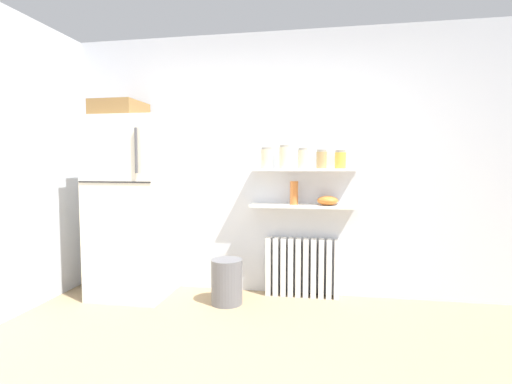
{
  "coord_description": "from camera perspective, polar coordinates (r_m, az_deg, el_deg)",
  "views": [
    {
      "loc": [
        0.36,
        -1.76,
        1.29
      ],
      "look_at": [
        -0.22,
        1.6,
        1.05
      ],
      "focal_mm": 26.51,
      "sensor_mm": 36.0,
      "label": 1
    }
  ],
  "objects": [
    {
      "name": "wall_shelf_lower",
      "position": [
        3.67,
        7.04,
        -2.12
      ],
      "size": [
        1.02,
        0.22,
        0.02
      ],
      "primitive_type": "cube",
      "color": "white"
    },
    {
      "name": "shelf_bowl",
      "position": [
        3.66,
        10.77,
        -1.27
      ],
      "size": [
        0.2,
        0.2,
        0.09
      ],
      "primitive_type": "ellipsoid",
      "color": "orange",
      "rests_on": "wall_shelf_lower"
    },
    {
      "name": "radiator",
      "position": [
        3.82,
        6.98,
        -11.24
      ],
      "size": [
        0.72,
        0.12,
        0.57
      ],
      "color": "white",
      "rests_on": "ground_plane"
    },
    {
      "name": "back_wall",
      "position": [
        3.82,
        4.47,
        4.17
      ],
      "size": [
        7.04,
        0.1,
        2.6
      ],
      "primitive_type": "cube",
      "color": "silver",
      "rests_on": "ground_plane"
    },
    {
      "name": "storage_jar_1",
      "position": [
        3.66,
        4.35,
        5.31
      ],
      "size": [
        0.1,
        0.1,
        0.22
      ],
      "color": "beige",
      "rests_on": "wall_shelf_upper"
    },
    {
      "name": "storage_jar_0",
      "position": [
        3.69,
        1.63,
        5.14
      ],
      "size": [
        0.11,
        0.11,
        0.2
      ],
      "color": "beige",
      "rests_on": "wall_shelf_upper"
    },
    {
      "name": "ground_plane",
      "position": [
        2.63,
        0.72,
        -25.42
      ],
      "size": [
        7.04,
        7.04,
        0.0
      ],
      "primitive_type": "plane",
      "color": "#9E8460"
    },
    {
      "name": "storage_jar_2",
      "position": [
        3.65,
        7.1,
        5.06
      ],
      "size": [
        0.09,
        0.09,
        0.19
      ],
      "color": "beige",
      "rests_on": "wall_shelf_upper"
    },
    {
      "name": "refrigerator",
      "position": [
        3.92,
        -18.24,
        -1.71
      ],
      "size": [
        0.72,
        0.66,
        1.91
      ],
      "color": "silver",
      "rests_on": "ground_plane"
    },
    {
      "name": "storage_jar_4",
      "position": [
        3.65,
        12.62,
        4.81
      ],
      "size": [
        0.1,
        0.1,
        0.17
      ],
      "color": "yellow",
      "rests_on": "wall_shelf_upper"
    },
    {
      "name": "storage_jar_3",
      "position": [
        3.65,
        9.86,
        4.89
      ],
      "size": [
        0.1,
        0.1,
        0.18
      ],
      "color": "tan",
      "rests_on": "wall_shelf_upper"
    },
    {
      "name": "wall_shelf_upper",
      "position": [
        3.65,
        7.09,
        3.37
      ],
      "size": [
        1.02,
        0.22,
        0.02
      ],
      "primitive_type": "cube",
      "color": "white"
    },
    {
      "name": "trash_bin",
      "position": [
        3.63,
        -4.43,
        -13.32
      ],
      "size": [
        0.29,
        0.29,
        0.42
      ],
      "primitive_type": "cylinder",
      "color": "slate",
      "rests_on": "ground_plane"
    },
    {
      "name": "vase",
      "position": [
        3.67,
        5.76,
        -0.14
      ],
      "size": [
        0.08,
        0.08,
        0.23
      ],
      "primitive_type": "cylinder",
      "color": "#CC7033",
      "rests_on": "wall_shelf_lower"
    }
  ]
}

